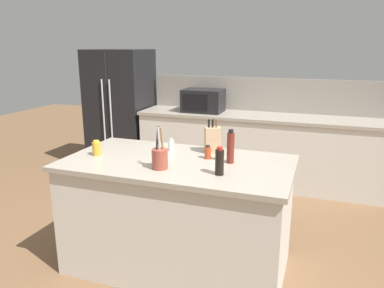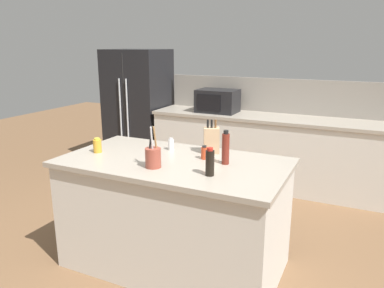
% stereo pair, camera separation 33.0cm
% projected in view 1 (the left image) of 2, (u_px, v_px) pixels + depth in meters
% --- Properties ---
extents(ground_plane, '(14.00, 14.00, 0.00)m').
position_uv_depth(ground_plane, '(179.00, 264.00, 3.24)').
color(ground_plane, brown).
extents(back_counter_run, '(3.28, 0.66, 0.94)m').
position_uv_depth(back_counter_run, '(259.00, 150.00, 5.03)').
color(back_counter_run, beige).
rests_on(back_counter_run, ground_plane).
extents(wall_backsplash, '(3.24, 0.03, 0.46)m').
position_uv_depth(wall_backsplash, '(265.00, 95.00, 5.13)').
color(wall_backsplash, gray).
rests_on(wall_backsplash, back_counter_run).
extents(kitchen_island, '(1.83, 0.99, 0.94)m').
position_uv_depth(kitchen_island, '(178.00, 214.00, 3.12)').
color(kitchen_island, beige).
rests_on(kitchen_island, ground_plane).
extents(refrigerator, '(0.87, 0.75, 1.77)m').
position_uv_depth(refrigerator, '(121.00, 110.00, 5.65)').
color(refrigerator, black).
rests_on(refrigerator, ground_plane).
extents(microwave, '(0.54, 0.39, 0.31)m').
position_uv_depth(microwave, '(203.00, 101.00, 5.12)').
color(microwave, black).
rests_on(microwave, back_counter_run).
extents(knife_block, '(0.16, 0.15, 0.29)m').
position_uv_depth(knife_block, '(212.00, 139.00, 3.20)').
color(knife_block, tan).
rests_on(knife_block, kitchen_island).
extents(utensil_crock, '(0.12, 0.12, 0.32)m').
position_uv_depth(utensil_crock, '(160.00, 158.00, 2.79)').
color(utensil_crock, brown).
rests_on(utensil_crock, kitchen_island).
extents(salt_shaker, '(0.05, 0.05, 0.11)m').
position_uv_depth(salt_shaker, '(171.00, 145.00, 3.28)').
color(salt_shaker, silver).
rests_on(salt_shaker, kitchen_island).
extents(soy_sauce_bottle, '(0.06, 0.06, 0.21)m').
position_uv_depth(soy_sauce_bottle, '(220.00, 162.00, 2.65)').
color(soy_sauce_bottle, black).
rests_on(soy_sauce_bottle, kitchen_island).
extents(vinegar_bottle, '(0.06, 0.06, 0.27)m').
position_uv_depth(vinegar_bottle, '(231.00, 147.00, 2.91)').
color(vinegar_bottle, maroon).
rests_on(vinegar_bottle, kitchen_island).
extents(spice_jar_paprika, '(0.05, 0.05, 0.11)m').
position_uv_depth(spice_jar_paprika, '(208.00, 152.00, 3.04)').
color(spice_jar_paprika, '#B73D1E').
rests_on(spice_jar_paprika, kitchen_island).
extents(honey_jar, '(0.07, 0.07, 0.13)m').
position_uv_depth(honey_jar, '(97.00, 148.00, 3.13)').
color(honey_jar, gold).
rests_on(honey_jar, kitchen_island).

